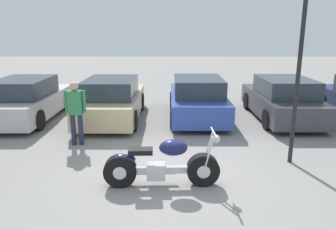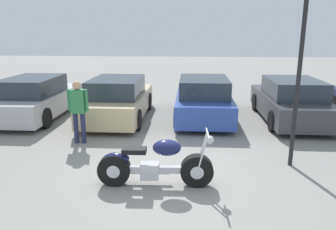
{
  "view_description": "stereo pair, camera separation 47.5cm",
  "coord_description": "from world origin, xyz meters",
  "px_view_note": "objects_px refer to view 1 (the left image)",
  "views": [
    {
      "loc": [
        -0.0,
        -5.96,
        2.83
      ],
      "look_at": [
        -0.04,
        1.61,
        0.85
      ],
      "focal_mm": 35.0,
      "sensor_mm": 36.0,
      "label": 1
    },
    {
      "loc": [
        0.47,
        -5.94,
        2.83
      ],
      "look_at": [
        -0.04,
        1.61,
        0.85
      ],
      "focal_mm": 35.0,
      "sensor_mm": 36.0,
      "label": 2
    }
  ],
  "objects_px": {
    "parked_car_champagne": "(113,100)",
    "lamp_post": "(302,43)",
    "parked_car_silver": "(27,100)",
    "parked_car_dark_grey": "(282,100)",
    "parked_car_blue": "(197,99)",
    "person_standing": "(76,108)",
    "motorcycle": "(161,165)"
  },
  "relations": [
    {
      "from": "parked_car_blue",
      "to": "parked_car_dark_grey",
      "type": "bearing_deg",
      "value": -2.33
    },
    {
      "from": "motorcycle",
      "to": "parked_car_dark_grey",
      "type": "distance_m",
      "value": 6.12
    },
    {
      "from": "motorcycle",
      "to": "lamp_post",
      "type": "distance_m",
      "value": 3.72
    },
    {
      "from": "parked_car_dark_grey",
      "to": "lamp_post",
      "type": "bearing_deg",
      "value": -105.34
    },
    {
      "from": "motorcycle",
      "to": "parked_car_blue",
      "type": "relative_size",
      "value": 0.52
    },
    {
      "from": "parked_car_silver",
      "to": "lamp_post",
      "type": "bearing_deg",
      "value": -25.95
    },
    {
      "from": "parked_car_silver",
      "to": "parked_car_blue",
      "type": "xyz_separation_m",
      "value": [
        5.49,
        0.23,
        0.0
      ]
    },
    {
      "from": "parked_car_champagne",
      "to": "parked_car_dark_grey",
      "type": "height_order",
      "value": "same"
    },
    {
      "from": "motorcycle",
      "to": "parked_car_silver",
      "type": "bearing_deg",
      "value": 133.49
    },
    {
      "from": "parked_car_blue",
      "to": "person_standing",
      "type": "height_order",
      "value": "person_standing"
    },
    {
      "from": "lamp_post",
      "to": "person_standing",
      "type": "bearing_deg",
      "value": 167.55
    },
    {
      "from": "parked_car_silver",
      "to": "parked_car_dark_grey",
      "type": "xyz_separation_m",
      "value": [
        8.23,
        0.12,
        0.0
      ]
    },
    {
      "from": "parked_car_champagne",
      "to": "parked_car_blue",
      "type": "height_order",
      "value": "same"
    },
    {
      "from": "parked_car_champagne",
      "to": "parked_car_blue",
      "type": "distance_m",
      "value": 2.75
    },
    {
      "from": "parked_car_dark_grey",
      "to": "lamp_post",
      "type": "distance_m",
      "value": 4.24
    },
    {
      "from": "parked_car_silver",
      "to": "parked_car_champagne",
      "type": "relative_size",
      "value": 1.0
    },
    {
      "from": "motorcycle",
      "to": "person_standing",
      "type": "distance_m",
      "value": 3.16
    },
    {
      "from": "motorcycle",
      "to": "lamp_post",
      "type": "xyz_separation_m",
      "value": [
        2.81,
        1.14,
        2.15
      ]
    },
    {
      "from": "motorcycle",
      "to": "parked_car_silver",
      "type": "relative_size",
      "value": 0.52
    },
    {
      "from": "parked_car_blue",
      "to": "lamp_post",
      "type": "distance_m",
      "value": 4.56
    },
    {
      "from": "parked_car_champagne",
      "to": "motorcycle",
      "type": "bearing_deg",
      "value": -70.19
    },
    {
      "from": "parked_car_dark_grey",
      "to": "lamp_post",
      "type": "xyz_separation_m",
      "value": [
        -1.0,
        -3.64,
        1.93
      ]
    },
    {
      "from": "parked_car_blue",
      "to": "person_standing",
      "type": "bearing_deg",
      "value": -140.58
    },
    {
      "from": "parked_car_silver",
      "to": "person_standing",
      "type": "distance_m",
      "value": 3.32
    },
    {
      "from": "parked_car_champagne",
      "to": "lamp_post",
      "type": "height_order",
      "value": "lamp_post"
    },
    {
      "from": "motorcycle",
      "to": "parked_car_champagne",
      "type": "relative_size",
      "value": 0.52
    },
    {
      "from": "parked_car_silver",
      "to": "person_standing",
      "type": "xyz_separation_m",
      "value": [
        2.26,
        -2.42,
        0.31
      ]
    },
    {
      "from": "person_standing",
      "to": "parked_car_blue",
      "type": "bearing_deg",
      "value": 39.42
    },
    {
      "from": "lamp_post",
      "to": "parked_car_champagne",
      "type": "bearing_deg",
      "value": 141.97
    },
    {
      "from": "parked_car_blue",
      "to": "lamp_post",
      "type": "relative_size",
      "value": 1.11
    },
    {
      "from": "parked_car_silver",
      "to": "parked_car_blue",
      "type": "bearing_deg",
      "value": 2.45
    },
    {
      "from": "parked_car_silver",
      "to": "parked_car_dark_grey",
      "type": "relative_size",
      "value": 1.0
    }
  ]
}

